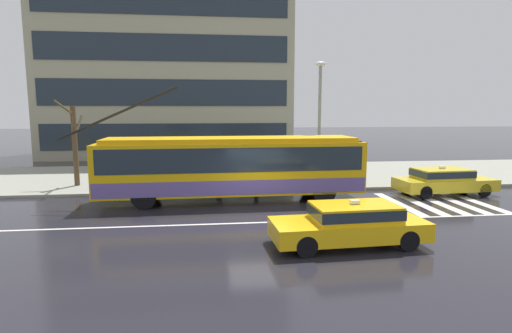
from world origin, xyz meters
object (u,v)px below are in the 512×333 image
pedestrian_approaching_curb (220,157)px  pedestrian_at_shelter (257,157)px  bus_shelter (206,149)px  trolleybus (232,166)px  taxi_oncoming_near (351,223)px  street_lamp (320,113)px  taxi_ahead_of_bus (444,180)px  street_tree_bare (74,141)px

pedestrian_approaching_curb → pedestrian_at_shelter: bearing=-16.2°
bus_shelter → pedestrian_approaching_curb: (0.74, -1.52, -0.29)m
trolleybus → taxi_oncoming_near: 7.30m
street_lamp → taxi_ahead_of_bus: bearing=-23.3°
street_lamp → pedestrian_approaching_curb: bearing=-179.3°
taxi_oncoming_near → pedestrian_at_shelter: pedestrian_at_shelter is taller
taxi_ahead_of_bus → bus_shelter: bearing=161.4°
taxi_ahead_of_bus → street_lamp: bearing=156.7°
trolleybus → pedestrian_approaching_curb: bearing=100.4°
trolleybus → taxi_ahead_of_bus: 10.27m
trolleybus → pedestrian_at_shelter: size_ratio=6.62×
taxi_ahead_of_bus → taxi_oncoming_near: size_ratio=1.00×
pedestrian_at_shelter → street_lamp: 4.02m
bus_shelter → taxi_ahead_of_bus: bearing=-18.6°
pedestrian_at_shelter → pedestrian_approaching_curb: (-1.81, 0.53, -0.05)m
bus_shelter → street_lamp: (5.87, -1.46, 1.94)m
taxi_oncoming_near → street_lamp: size_ratio=0.74×
bus_shelter → street_tree_bare: street_tree_bare is taller
bus_shelter → street_tree_bare: size_ratio=0.80×
bus_shelter → trolleybus: bearing=-73.4°
pedestrian_at_shelter → pedestrian_approaching_curb: size_ratio=1.01×
trolleybus → taxi_oncoming_near: (3.18, -6.52, -0.87)m
pedestrian_at_shelter → bus_shelter: bearing=141.3°
trolleybus → pedestrian_at_shelter: trolleybus is taller
trolleybus → bus_shelter: trolleybus is taller
taxi_ahead_of_bus → pedestrian_at_shelter: 9.11m
taxi_ahead_of_bus → bus_shelter: size_ratio=1.33×
taxi_ahead_of_bus → pedestrian_approaching_curb: bearing=167.7°
trolleybus → taxi_oncoming_near: trolleybus is taller
taxi_ahead_of_bus → street_tree_bare: bearing=168.3°
pedestrian_approaching_curb → street_lamp: (5.13, 0.06, 2.23)m
pedestrian_at_shelter → street_tree_bare: street_tree_bare is taller
street_tree_bare → pedestrian_approaching_curb: bearing=-10.9°
trolleybus → pedestrian_at_shelter: 2.39m
taxi_oncoming_near → street_lamp: 9.73m
trolleybus → taxi_ahead_of_bus: size_ratio=2.77×
street_tree_bare → taxi_ahead_of_bus: bearing=-11.7°
trolleybus → street_lamp: 5.82m
pedestrian_approaching_curb → street_lamp: 5.60m
pedestrian_approaching_curb → street_tree_bare: bearing=169.1°
trolleybus → street_tree_bare: 8.89m
trolleybus → taxi_oncoming_near: size_ratio=2.78×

